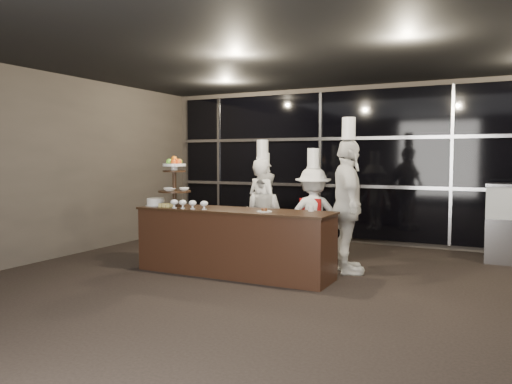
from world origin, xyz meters
The scene contains 13 objects.
room centered at (0.00, 0.00, 1.50)m, with size 10.00×10.00×10.00m.
window_wall centered at (0.00, 4.94, 1.50)m, with size 8.60×0.10×2.80m.
buffet_counter centered at (-1.34, 1.69, 0.47)m, with size 2.84×0.74×0.92m.
display_stand centered at (-2.34, 1.69, 1.34)m, with size 0.48×0.48×0.74m.
compotes centered at (-1.95, 1.47, 1.00)m, with size 0.61×0.11×0.12m.
layer_cake centered at (-2.66, 1.64, 0.97)m, with size 0.30×0.30×0.11m.
pastry_squares centered at (-2.37, 1.53, 0.95)m, with size 0.19×0.13×0.05m.
small_plate centered at (-0.82, 1.59, 0.94)m, with size 0.20×0.20×0.05m.
chef_cup centered at (-0.29, 1.94, 0.96)m, with size 0.08×0.08×0.07m, color white.
chef_a centered at (-1.50, 2.94, 0.84)m, with size 0.69×0.57×1.93m.
chef_b centered at (-1.48, 2.95, 0.73)m, with size 0.73×0.60×1.71m.
chef_c centered at (-0.61, 2.90, 0.75)m, with size 1.10×0.93×1.78m.
chef_d centered at (0.06, 2.49, 0.96)m, with size 0.89×1.21×2.20m.
Camera 1 is at (2.02, -4.36, 1.65)m, focal length 35.00 mm.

